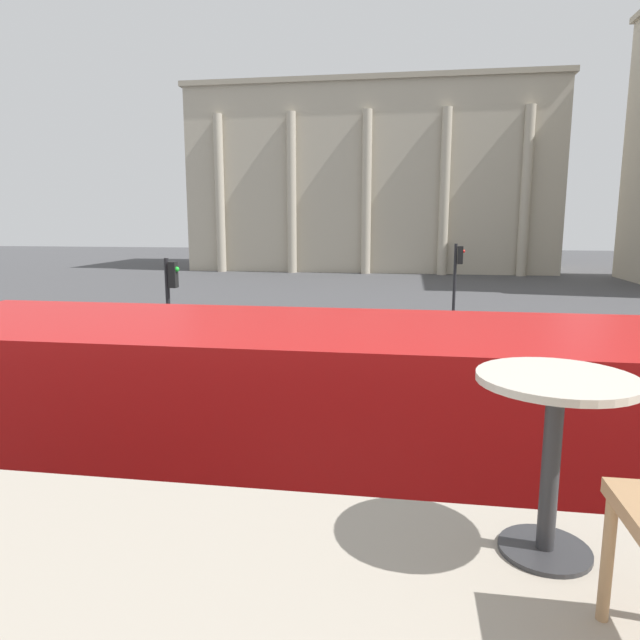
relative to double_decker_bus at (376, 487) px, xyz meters
The scene contains 6 objects.
double_decker_bus is the anchor object (origin of this frame).
cafe_dining_table 4.19m from the double_decker_bus, 76.41° to the right, with size 0.60×0.60×0.73m.
plaza_building_left 57.21m from the double_decker_bus, 93.94° to the left, with size 36.46×15.80×18.24m.
traffic_light_near 10.73m from the double_decker_bus, 124.82° to the left, with size 0.42×0.24×4.06m.
traffic_light_mid 17.52m from the double_decker_bus, 82.96° to the left, with size 0.42×0.24×4.16m.
pedestrian_white 14.55m from the double_decker_bus, 117.54° to the left, with size 0.32×0.32×1.82m.
Camera 1 is at (0.74, -2.55, 5.07)m, focal length 32.00 mm.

